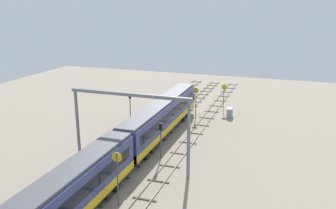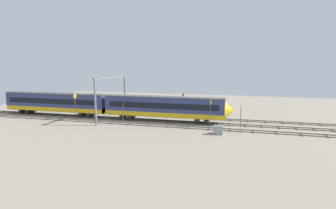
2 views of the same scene
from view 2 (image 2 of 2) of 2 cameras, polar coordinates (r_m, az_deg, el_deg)
The scene contains 12 objects.
ground_plane at distance 55.43m, azimuth -2.69°, elevation -3.36°, with size 94.45×94.45×0.00m, color gray.
track_near_foreground at distance 51.43m, azimuth -4.14°, elevation -4.25°, with size 78.45×2.40×0.16m.
track_with_train at distance 55.41m, azimuth -2.69°, elevation -3.29°, with size 78.45×2.40×0.16m.
track_middle at distance 59.44m, azimuth -1.43°, elevation -2.46°, with size 78.45×2.40×0.16m.
train at distance 58.72m, azimuth -12.07°, elevation -0.22°, with size 50.40×3.24×4.80m.
overhead_gantry at distance 57.66m, azimuth -11.64°, elevation 3.25°, with size 0.40×13.91×8.76m.
speed_sign_near_foreground at distance 59.81m, azimuth -18.72°, elevation 0.41°, with size 0.14×0.95×5.24m.
speed_sign_mid_trackside at distance 50.24m, azimuth 8.81°, elevation -1.03°, with size 0.14×0.87×4.92m.
speed_sign_far_trackside at distance 46.47m, azimuth 14.88°, elevation -2.13°, with size 0.14×0.96×4.65m.
signal_light_trackside_approach at distance 59.60m, azimuth 3.19°, elevation 0.67°, with size 0.31×0.32×5.02m.
signal_light_trackside_departure at distance 54.54m, azimuth -9.33°, elevation -0.51°, with size 0.31×0.32×4.50m.
relay_cabinet at distance 45.41m, azimuth 10.36°, elevation -5.24°, with size 1.54×0.79×1.50m.
Camera 2 is at (16.44, -51.65, 11.61)m, focal length 29.37 mm.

